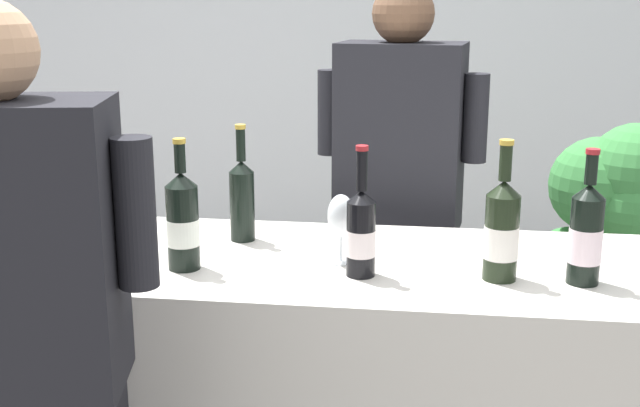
{
  "coord_description": "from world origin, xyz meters",
  "views": [
    {
      "loc": [
        0.45,
        -2.02,
        1.66
      ],
      "look_at": [
        0.17,
        0.0,
        1.13
      ],
      "focal_mm": 45.49,
      "sensor_mm": 36.0,
      "label": 1
    }
  ],
  "objects_px": {
    "wine_bottle_5": "(361,232)",
    "potted_shrub": "(608,238)",
    "wine_glass": "(341,218)",
    "person_server": "(397,245)",
    "wine_bottle_4": "(502,231)",
    "wine_bottle_0": "(183,221)",
    "wine_bottle_2": "(586,235)",
    "wine_bottle_1": "(242,197)",
    "wine_bottle_3": "(47,193)",
    "wine_bottle_6": "(40,211)"
  },
  "relations": [
    {
      "from": "wine_bottle_2",
      "to": "potted_shrub",
      "type": "distance_m",
      "value": 1.28
    },
    {
      "from": "wine_bottle_2",
      "to": "wine_bottle_4",
      "type": "xyz_separation_m",
      "value": [
        -0.2,
        0.0,
        0.0
      ]
    },
    {
      "from": "wine_bottle_4",
      "to": "wine_glass",
      "type": "relative_size",
      "value": 1.91
    },
    {
      "from": "wine_bottle_0",
      "to": "wine_bottle_3",
      "type": "distance_m",
      "value": 0.53
    },
    {
      "from": "wine_bottle_6",
      "to": "wine_bottle_0",
      "type": "bearing_deg",
      "value": -8.97
    },
    {
      "from": "wine_bottle_0",
      "to": "wine_bottle_4",
      "type": "xyz_separation_m",
      "value": [
        0.79,
        0.03,
        -0.0
      ]
    },
    {
      "from": "wine_bottle_5",
      "to": "potted_shrub",
      "type": "xyz_separation_m",
      "value": [
        0.85,
        1.2,
        -0.34
      ]
    },
    {
      "from": "wine_bottle_4",
      "to": "wine_glass",
      "type": "distance_m",
      "value": 0.41
    },
    {
      "from": "person_server",
      "to": "potted_shrub",
      "type": "height_order",
      "value": "person_server"
    },
    {
      "from": "wine_bottle_2",
      "to": "wine_bottle_4",
      "type": "distance_m",
      "value": 0.2
    },
    {
      "from": "person_server",
      "to": "wine_bottle_4",
      "type": "bearing_deg",
      "value": -69.18
    },
    {
      "from": "wine_bottle_0",
      "to": "wine_bottle_4",
      "type": "relative_size",
      "value": 0.97
    },
    {
      "from": "wine_bottle_0",
      "to": "wine_bottle_2",
      "type": "distance_m",
      "value": 0.99
    },
    {
      "from": "wine_bottle_1",
      "to": "wine_bottle_2",
      "type": "distance_m",
      "value": 0.93
    },
    {
      "from": "wine_bottle_4",
      "to": "wine_bottle_5",
      "type": "bearing_deg",
      "value": -176.83
    },
    {
      "from": "wine_bottle_6",
      "to": "potted_shrub",
      "type": "height_order",
      "value": "wine_bottle_6"
    },
    {
      "from": "wine_glass",
      "to": "wine_bottle_0",
      "type": "bearing_deg",
      "value": -165.04
    },
    {
      "from": "wine_bottle_1",
      "to": "potted_shrub",
      "type": "xyz_separation_m",
      "value": [
        1.21,
        0.95,
        -0.35
      ]
    },
    {
      "from": "wine_bottle_2",
      "to": "person_server",
      "type": "bearing_deg",
      "value": 123.05
    },
    {
      "from": "wine_bottle_1",
      "to": "wine_bottle_4",
      "type": "bearing_deg",
      "value": -18.72
    },
    {
      "from": "wine_bottle_4",
      "to": "wine_glass",
      "type": "xyz_separation_m",
      "value": [
        -0.4,
        0.08,
        -0.0
      ]
    },
    {
      "from": "wine_bottle_0",
      "to": "wine_bottle_5",
      "type": "distance_m",
      "value": 0.45
    },
    {
      "from": "wine_bottle_4",
      "to": "potted_shrub",
      "type": "bearing_deg",
      "value": 66.55
    },
    {
      "from": "wine_glass",
      "to": "wine_bottle_6",
      "type": "bearing_deg",
      "value": -177.22
    },
    {
      "from": "wine_bottle_5",
      "to": "person_server",
      "type": "xyz_separation_m",
      "value": [
        0.06,
        0.75,
        -0.26
      ]
    },
    {
      "from": "wine_bottle_1",
      "to": "wine_bottle_4",
      "type": "distance_m",
      "value": 0.74
    },
    {
      "from": "wine_bottle_4",
      "to": "potted_shrub",
      "type": "height_order",
      "value": "wine_bottle_4"
    },
    {
      "from": "wine_bottle_3",
      "to": "wine_glass",
      "type": "bearing_deg",
      "value": -8.54
    },
    {
      "from": "wine_bottle_0",
      "to": "potted_shrub",
      "type": "distance_m",
      "value": 1.81
    },
    {
      "from": "wine_bottle_3",
      "to": "wine_glass",
      "type": "relative_size",
      "value": 1.96
    },
    {
      "from": "wine_bottle_2",
      "to": "wine_bottle_3",
      "type": "xyz_separation_m",
      "value": [
        -1.46,
        0.21,
        0.0
      ]
    },
    {
      "from": "wine_bottle_4",
      "to": "wine_bottle_6",
      "type": "distance_m",
      "value": 1.2
    },
    {
      "from": "wine_bottle_1",
      "to": "wine_bottle_6",
      "type": "distance_m",
      "value": 0.54
    },
    {
      "from": "wine_bottle_2",
      "to": "wine_glass",
      "type": "relative_size",
      "value": 1.82
    },
    {
      "from": "wine_bottle_2",
      "to": "wine_bottle_3",
      "type": "relative_size",
      "value": 0.93
    },
    {
      "from": "wine_bottle_0",
      "to": "wine_bottle_2",
      "type": "bearing_deg",
      "value": 1.52
    },
    {
      "from": "wine_bottle_1",
      "to": "wine_glass",
      "type": "relative_size",
      "value": 1.82
    },
    {
      "from": "wine_glass",
      "to": "person_server",
      "type": "xyz_separation_m",
      "value": [
        0.12,
        0.65,
        -0.27
      ]
    },
    {
      "from": "person_server",
      "to": "wine_bottle_6",
      "type": "bearing_deg",
      "value": -143.34
    },
    {
      "from": "wine_bottle_5",
      "to": "wine_bottle_2",
      "type": "bearing_deg",
      "value": 1.89
    },
    {
      "from": "wine_bottle_6",
      "to": "wine_glass",
      "type": "distance_m",
      "value": 0.8
    },
    {
      "from": "wine_bottle_4",
      "to": "wine_bottle_2",
      "type": "bearing_deg",
      "value": -0.31
    },
    {
      "from": "wine_bottle_5",
      "to": "person_server",
      "type": "height_order",
      "value": "person_server"
    },
    {
      "from": "wine_bottle_6",
      "to": "wine_bottle_4",
      "type": "bearing_deg",
      "value": -1.8
    },
    {
      "from": "wine_bottle_6",
      "to": "wine_bottle_2",
      "type": "bearing_deg",
      "value": -1.59
    },
    {
      "from": "wine_bottle_3",
      "to": "wine_bottle_6",
      "type": "bearing_deg",
      "value": -70.04
    },
    {
      "from": "wine_bottle_4",
      "to": "wine_bottle_5",
      "type": "distance_m",
      "value": 0.34
    },
    {
      "from": "wine_bottle_0",
      "to": "wine_glass",
      "type": "xyz_separation_m",
      "value": [
        0.39,
        0.1,
        -0.01
      ]
    },
    {
      "from": "wine_bottle_4",
      "to": "person_server",
      "type": "bearing_deg",
      "value": 110.82
    },
    {
      "from": "wine_bottle_0",
      "to": "wine_bottle_5",
      "type": "relative_size",
      "value": 1.02
    }
  ]
}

